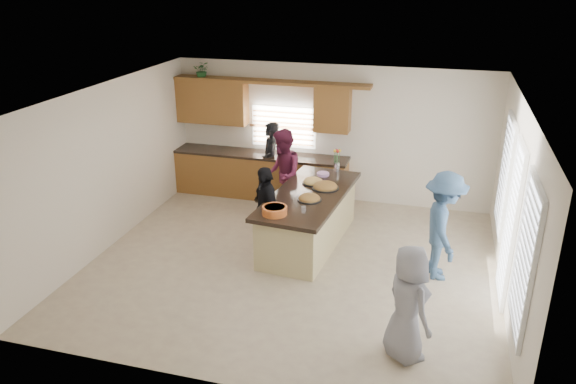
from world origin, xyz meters
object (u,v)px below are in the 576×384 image
(woman_left_front, at_px, (265,210))
(woman_right_front, at_px, (408,304))
(salad_bowl, at_px, (275,210))
(woman_right_back, at_px, (443,226))
(island, at_px, (309,220))
(woman_left_back, at_px, (271,162))
(woman_left_mid, at_px, (283,175))

(woman_left_front, bearing_deg, woman_right_front, 9.20)
(salad_bowl, bearing_deg, woman_right_back, 9.77)
(salad_bowl, height_order, woman_right_front, woman_right_front)
(island, bearing_deg, woman_right_front, -49.88)
(salad_bowl, bearing_deg, woman_right_front, -37.85)
(woman_right_back, height_order, woman_right_front, woman_right_back)
(salad_bowl, height_order, woman_left_back, woman_left_back)
(island, distance_m, woman_left_front, 0.85)
(island, height_order, woman_left_front, woman_left_front)
(island, xyz_separation_m, woman_left_front, (-0.64, -0.45, 0.31))
(woman_right_front, bearing_deg, salad_bowl, 15.17)
(island, xyz_separation_m, woman_left_back, (-1.25, 1.79, 0.37))
(salad_bowl, bearing_deg, woman_left_back, 108.51)
(island, relative_size, salad_bowl, 7.06)
(woman_left_mid, relative_size, woman_right_front, 1.16)
(woman_right_back, xyz_separation_m, woman_right_front, (-0.36, -2.15, -0.11))
(salad_bowl, xyz_separation_m, woman_right_front, (2.20, -1.71, -0.26))
(woman_left_back, distance_m, woman_left_mid, 1.00)
(salad_bowl, bearing_deg, woman_left_front, 121.04)
(woman_left_front, xyz_separation_m, woman_right_back, (2.89, -0.11, 0.11))
(woman_left_mid, height_order, woman_right_back, woman_left_mid)
(woman_left_back, relative_size, woman_right_back, 0.95)
(woman_left_back, distance_m, woman_left_front, 2.33)
(woman_left_back, distance_m, woman_right_front, 5.49)
(woman_left_back, bearing_deg, woman_left_front, -6.91)
(island, xyz_separation_m, salad_bowl, (-0.31, -1.00, 0.57))
(woman_left_mid, height_order, woman_left_front, woman_left_mid)
(island, distance_m, woman_left_back, 2.22)
(woman_left_front, bearing_deg, woman_left_back, 156.04)
(island, height_order, woman_right_back, woman_right_back)
(salad_bowl, distance_m, woman_left_back, 2.95)
(island, bearing_deg, salad_bowl, -102.06)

